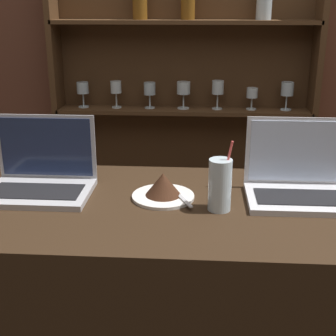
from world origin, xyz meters
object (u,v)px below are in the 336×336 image
object	(u,v)px
laptop_near	(41,176)
water_glass	(220,185)
laptop_far	(301,181)
cake_plate	(163,188)

from	to	relation	value
laptop_near	water_glass	bearing A→B (deg)	-10.78
laptop_far	cake_plate	distance (m)	0.42
water_glass	laptop_far	bearing A→B (deg)	23.88
laptop_near	laptop_far	bearing A→B (deg)	0.37
laptop_far	cake_plate	world-z (taller)	laptop_far
laptop_near	water_glass	distance (m)	0.57
laptop_near	laptop_far	distance (m)	0.81
cake_plate	water_glass	distance (m)	0.19
cake_plate	laptop_near	bearing A→B (deg)	175.18
laptop_near	cake_plate	world-z (taller)	laptop_near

